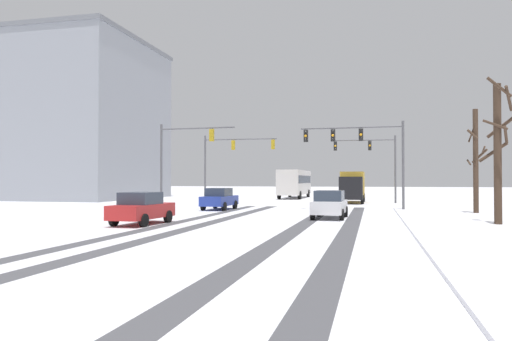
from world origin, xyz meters
TOP-DOWN VIEW (x-y plane):
  - wheel_track_left_lane at (5.75, 16.89)m, footprint 0.81×37.15m
  - wheel_track_right_lane at (3.41, 16.89)m, footprint 0.85×37.15m
  - wheel_track_center at (-1.44, 16.89)m, footprint 0.84×37.15m
  - wheel_track_oncoming at (-3.21, 16.89)m, footprint 0.75×37.15m
  - sidewalk_kerb_right at (10.34, 15.20)m, footprint 4.00×37.15m
  - traffic_signal_far_left at (-6.46, 39.85)m, footprint 7.11×0.51m
  - traffic_signal_near_left at (-7.30, 29.69)m, footprint 6.01×0.48m
  - traffic_signal_near_right at (5.94, 31.80)m, footprint 7.50×0.45m
  - traffic_signal_far_right at (6.85, 43.63)m, footprint 6.07×0.70m
  - car_blue_lead at (-4.42, 30.23)m, footprint 1.95×4.16m
  - car_white_second at (4.35, 23.84)m, footprint 1.94×4.15m
  - car_red_third at (-4.53, 17.85)m, footprint 1.98×4.17m
  - bus_oncoming at (-2.44, 54.10)m, footprint 2.73×11.02m
  - box_truck_delivery at (4.88, 43.81)m, footprint 2.34×7.41m
  - bare_tree_sidewalk_mid at (12.99, 22.20)m, footprint 1.81×1.84m
  - bare_tree_sidewalk_far at (13.61, 30.86)m, footprint 1.40×1.41m
  - office_building_far_left_block at (-31.26, 47.06)m, footprint 23.82×18.10m

SIDE VIEW (x-z plane):
  - wheel_track_left_lane at x=5.75m, z-range 0.00..0.01m
  - wheel_track_right_lane at x=3.41m, z-range 0.00..0.01m
  - wheel_track_center at x=-1.44m, z-range 0.00..0.01m
  - wheel_track_oncoming at x=-3.21m, z-range 0.00..0.01m
  - sidewalk_kerb_right at x=10.34m, z-range 0.00..0.12m
  - car_blue_lead at x=-4.42m, z-range 0.01..1.63m
  - car_white_second at x=4.35m, z-range 0.01..1.63m
  - car_red_third at x=-4.53m, z-range 0.01..1.63m
  - box_truck_delivery at x=4.88m, z-range 0.12..3.14m
  - bus_oncoming at x=-2.44m, z-range 0.30..3.68m
  - bare_tree_sidewalk_far at x=13.61m, z-range 0.09..7.14m
  - bare_tree_sidewalk_mid at x=12.99m, z-range 0.12..7.54m
  - traffic_signal_near_left at x=-7.30m, z-range 1.18..7.68m
  - traffic_signal_far_right at x=6.85m, z-range 1.40..7.90m
  - traffic_signal_far_left at x=-6.46m, z-range 1.44..7.94m
  - traffic_signal_near_right at x=5.94m, z-range 1.59..8.09m
  - office_building_far_left_block at x=-31.26m, z-range 0.01..18.73m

